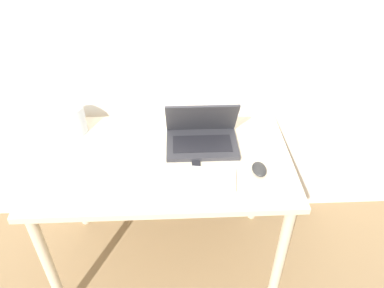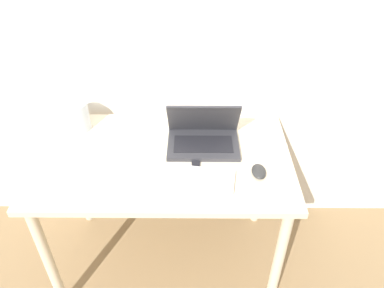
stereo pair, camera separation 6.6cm
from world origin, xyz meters
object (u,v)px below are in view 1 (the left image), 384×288
mouse (259,169)px  vase (70,114)px  keyboard (181,177)px  mp3_player (196,163)px  laptop (202,135)px

mouse → vase: 0.95m
keyboard → mp3_player: bearing=52.5°
mouse → vase: size_ratio=0.46×
keyboard → mouse: 0.35m
laptop → mouse: 0.33m
keyboard → mouse: (0.35, 0.03, 0.00)m
mouse → laptop: bearing=138.0°
vase → mp3_player: size_ratio=3.38×
laptop → mp3_player: laptop is taller
mouse → mp3_player: (-0.28, 0.06, -0.01)m
mouse → mp3_player: mouse is taller
mouse → vase: bearing=158.8°
keyboard → mouse: mouse is taller
laptop → mp3_player: bearing=-103.0°
mp3_player → laptop: bearing=77.0°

